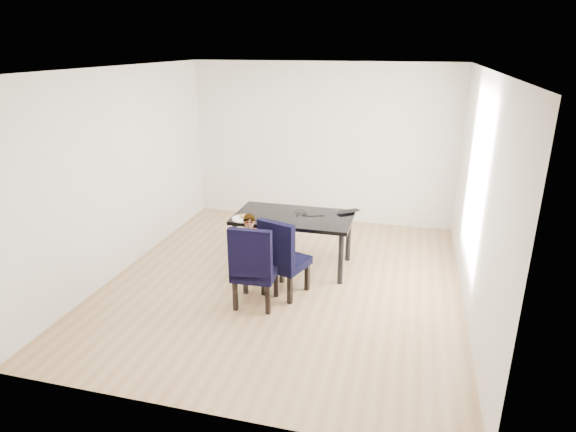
% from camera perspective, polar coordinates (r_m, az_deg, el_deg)
% --- Properties ---
extents(floor, '(4.50, 5.00, 0.01)m').
position_cam_1_polar(floor, '(6.42, -0.45, -7.78)').
color(floor, tan).
rests_on(floor, ground).
extents(ceiling, '(4.50, 5.00, 0.01)m').
position_cam_1_polar(ceiling, '(5.70, -0.53, 17.14)').
color(ceiling, white).
rests_on(ceiling, wall_back).
extents(wall_back, '(4.50, 0.01, 2.70)m').
position_cam_1_polar(wall_back, '(8.30, 4.03, 8.51)').
color(wall_back, white).
rests_on(wall_back, ground).
extents(wall_front, '(4.50, 0.01, 2.70)m').
position_cam_1_polar(wall_front, '(3.71, -10.58, -6.47)').
color(wall_front, white).
rests_on(wall_front, ground).
extents(wall_left, '(0.01, 5.00, 2.70)m').
position_cam_1_polar(wall_left, '(6.84, -19.14, 5.00)').
color(wall_left, silver).
rests_on(wall_left, ground).
extents(wall_right, '(0.01, 5.00, 2.70)m').
position_cam_1_polar(wall_right, '(5.79, 21.65, 2.11)').
color(wall_right, silver).
rests_on(wall_right, ground).
extents(dining_table, '(1.60, 0.90, 0.75)m').
position_cam_1_polar(dining_table, '(6.70, 0.64, -2.98)').
color(dining_table, black).
rests_on(dining_table, floor).
extents(chair_left, '(0.52, 0.54, 1.03)m').
position_cam_1_polar(chair_left, '(5.70, -3.86, -5.72)').
color(chair_left, black).
rests_on(chair_left, floor).
extents(chair_right, '(0.62, 0.63, 1.01)m').
position_cam_1_polar(chair_right, '(5.93, -0.28, -4.73)').
color(chair_right, black).
rests_on(chair_right, floor).
extents(child, '(0.36, 0.25, 0.95)m').
position_cam_1_polar(child, '(6.19, -4.50, -4.01)').
color(child, '#DE5712').
rests_on(child, floor).
extents(plate, '(0.35, 0.35, 0.02)m').
position_cam_1_polar(plate, '(6.46, -5.32, -0.31)').
color(plate, white).
rests_on(plate, dining_table).
extents(sandwich, '(0.16, 0.10, 0.06)m').
position_cam_1_polar(sandwich, '(6.45, -5.23, 0.01)').
color(sandwich, '#A9783C').
rests_on(sandwich, plate).
extents(laptop, '(0.39, 0.37, 0.03)m').
position_cam_1_polar(laptop, '(6.77, 6.97, 0.63)').
color(laptop, black).
rests_on(laptop, dining_table).
extents(cable_tangle, '(0.16, 0.16, 0.01)m').
position_cam_1_polar(cable_tangle, '(6.57, 1.61, 0.08)').
color(cable_tangle, black).
rests_on(cable_tangle, dining_table).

